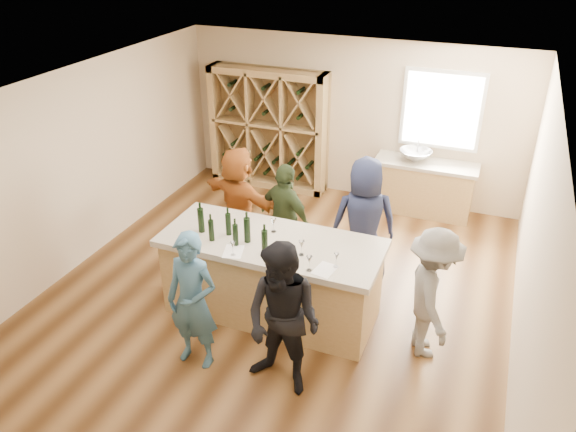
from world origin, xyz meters
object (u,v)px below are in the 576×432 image
at_px(wine_bottle_c, 228,224).
at_px(person_far_left, 239,201).
at_px(person_far_mid, 286,219).
at_px(sink, 415,155).
at_px(wine_bottle_e, 247,230).
at_px(person_near_right, 283,321).
at_px(person_near_left, 193,301).
at_px(wine_bottle_d, 235,235).
at_px(wine_bottle_f, 265,242).
at_px(tasting_counter_base, 272,280).
at_px(person_server, 432,294).
at_px(wine_rack, 268,129).
at_px(person_far_right, 364,222).
at_px(wine_bottle_a, 201,220).
at_px(wine_bottle_b, 211,230).

xyz_separation_m(wine_bottle_c, person_far_left, (-0.51, 1.30, -0.39)).
bearing_deg(person_far_mid, sink, -93.75).
distance_m(wine_bottle_e, person_far_mid, 1.24).
bearing_deg(person_near_right, person_far_left, 136.44).
relative_size(wine_bottle_c, person_near_left, 0.17).
bearing_deg(person_far_mid, wine_bottle_e, 112.93).
distance_m(person_near_left, person_far_left, 2.45).
bearing_deg(wine_bottle_d, sink, 68.95).
height_order(wine_bottle_e, person_near_left, person_near_left).
relative_size(person_near_left, wine_bottle_f, 5.55).
bearing_deg(tasting_counter_base, person_near_right, -61.45).
bearing_deg(person_server, wine_bottle_f, 77.91).
xyz_separation_m(sink, tasting_counter_base, (-1.11, -3.53, -0.51)).
xyz_separation_m(person_near_left, person_server, (2.41, 1.13, -0.02)).
distance_m(wine_bottle_d, person_far_mid, 1.36).
distance_m(wine_bottle_e, wine_bottle_f, 0.34).
height_order(wine_rack, wine_bottle_e, wine_rack).
xyz_separation_m(wine_bottle_e, person_far_mid, (0.03, 1.16, -0.43)).
bearing_deg(tasting_counter_base, person_far_right, 53.51).
bearing_deg(wine_rack, wine_bottle_d, -72.13).
height_order(wine_rack, wine_bottle_c, wine_rack).
height_order(wine_bottle_e, person_server, person_server).
bearing_deg(wine_bottle_f, wine_bottle_c, 158.09).
distance_m(sink, person_near_right, 4.69).
distance_m(wine_rack, wine_bottle_f, 4.23).
xyz_separation_m(wine_rack, wine_bottle_d, (1.24, -3.86, 0.12)).
relative_size(wine_bottle_d, person_far_right, 0.15).
relative_size(wine_bottle_d, person_far_mid, 0.17).
relative_size(wine_bottle_d, person_server, 0.17).
bearing_deg(wine_bottle_d, person_far_left, 115.16).
bearing_deg(wine_bottle_f, person_far_left, 125.52).
xyz_separation_m(wine_rack, wine_bottle_e, (1.34, -3.73, 0.14)).
bearing_deg(wine_bottle_c, wine_bottle_a, -170.25).
bearing_deg(wine_rack, person_near_right, -65.01).
distance_m(wine_rack, tasting_counter_base, 3.98).
bearing_deg(wine_bottle_f, wine_bottle_a, 169.26).
relative_size(sink, tasting_counter_base, 0.21).
bearing_deg(person_far_left, wine_bottle_e, 137.65).
bearing_deg(wine_bottle_c, wine_bottle_b, -122.37).
bearing_deg(person_near_right, wine_bottle_f, 135.57).
distance_m(sink, person_far_right, 2.38).
distance_m(wine_rack, wine_bottle_e, 3.97).
xyz_separation_m(sink, person_near_left, (-1.56, -4.66, -0.18)).
xyz_separation_m(wine_bottle_a, wine_bottle_c, (0.35, 0.06, -0.02)).
distance_m(person_far_right, person_far_left, 1.91).
xyz_separation_m(person_far_mid, wine_bottle_f, (0.27, -1.33, 0.42)).
height_order(wine_rack, person_server, wine_rack).
distance_m(wine_bottle_b, person_server, 2.67).
bearing_deg(wine_rack, sink, -1.49).
bearing_deg(tasting_counter_base, sink, 72.48).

